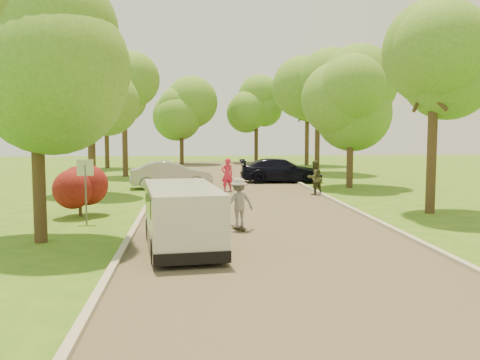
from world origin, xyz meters
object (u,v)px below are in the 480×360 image
object	(u,v)px
dark_sedan	(281,171)
skateboarder	(239,203)
person_striped	(227,175)
longboard	(239,228)
silver_sedan	(171,175)
person_olive	(314,178)
minivan	(182,216)
street_sign	(85,177)

from	to	relation	value
dark_sedan	skateboarder	bearing A→B (deg)	168.43
dark_sedan	person_striped	world-z (taller)	person_striped
dark_sedan	longboard	xyz separation A→B (m)	(-3.91, -14.89, -0.63)
silver_sedan	person_olive	xyz separation A→B (m)	(7.05, -3.64, 0.11)
minivan	silver_sedan	bearing A→B (deg)	86.35
person_striped	person_olive	distance (m)	4.49
skateboarder	person_olive	world-z (taller)	person_olive
street_sign	person_striped	distance (m)	10.34
dark_sedan	skateboarder	distance (m)	15.40
person_olive	dark_sedan	bearing A→B (deg)	-111.60
dark_sedan	skateboarder	xyz separation A→B (m)	(-3.91, -14.89, 0.17)
silver_sedan	person_striped	bearing A→B (deg)	-129.18
street_sign	dark_sedan	size ratio (longest dim) A/B	0.44
dark_sedan	skateboarder	size ratio (longest dim) A/B	3.16
street_sign	skateboarder	size ratio (longest dim) A/B	1.39
minivan	street_sign	bearing A→B (deg)	121.32
silver_sedan	person_olive	world-z (taller)	person_olive
street_sign	longboard	world-z (taller)	street_sign
minivan	longboard	xyz separation A→B (m)	(1.74, 2.46, -0.80)
street_sign	longboard	distance (m)	5.53
street_sign	skateboarder	bearing A→B (deg)	-19.18
skateboarder	person_striped	xyz separation A→B (m)	(0.38, 10.53, -0.03)
longboard	person_striped	bearing A→B (deg)	-111.31
minivan	person_olive	distance (m)	12.87
skateboarder	person_striped	world-z (taller)	person_striped
longboard	person_striped	distance (m)	10.57
street_sign	dark_sedan	distance (m)	15.92
minivan	longboard	size ratio (longest dim) A/B	5.65
minivan	silver_sedan	world-z (taller)	minivan
dark_sedan	longboard	world-z (taller)	dark_sedan
person_striped	skateboarder	bearing A→B (deg)	72.90
street_sign	skateboarder	world-z (taller)	street_sign
skateboarder	person_striped	size ratio (longest dim) A/B	0.91
street_sign	person_striped	world-z (taller)	street_sign
longboard	street_sign	bearing A→B (deg)	-38.45
minivan	skateboarder	xyz separation A→B (m)	(1.74, 2.46, -0.00)
minivan	dark_sedan	xyz separation A→B (m)	(5.66, 17.35, -0.17)
skateboarder	person_olive	size ratio (longest dim) A/B	0.93
skateboarder	person_olive	bearing A→B (deg)	-136.45
silver_sedan	skateboarder	distance (m)	12.68
minivan	dark_sedan	distance (m)	18.25
dark_sedan	person_olive	world-z (taller)	person_olive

